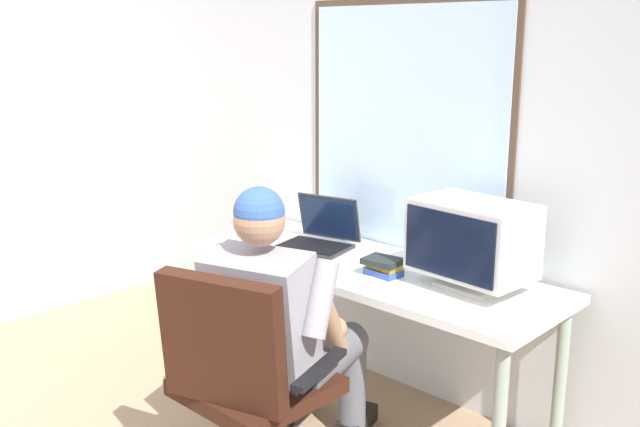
{
  "coord_description": "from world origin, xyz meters",
  "views": [
    {
      "loc": [
        2.03,
        -0.4,
        1.72
      ],
      "look_at": [
        0.13,
        1.6,
        1.03
      ],
      "focal_mm": 40.4,
      "sensor_mm": 36.0,
      "label": 1
    }
  ],
  "objects_px": {
    "desk": "(368,281)",
    "crt_monitor": "(472,239)",
    "office_chair": "(242,372)",
    "person_seated": "(281,324)",
    "book_stack": "(383,266)",
    "laptop": "(321,233)",
    "wine_glass": "(256,221)"
  },
  "relations": [
    {
      "from": "desk",
      "to": "wine_glass",
      "type": "xyz_separation_m",
      "value": [
        -0.64,
        -0.1,
        0.18
      ]
    },
    {
      "from": "office_chair",
      "to": "wine_glass",
      "type": "height_order",
      "value": "office_chair"
    },
    {
      "from": "person_seated",
      "to": "laptop",
      "type": "bearing_deg",
      "value": 121.64
    },
    {
      "from": "person_seated",
      "to": "crt_monitor",
      "type": "distance_m",
      "value": 0.83
    },
    {
      "from": "office_chair",
      "to": "crt_monitor",
      "type": "bearing_deg",
      "value": 66.35
    },
    {
      "from": "desk",
      "to": "book_stack",
      "type": "height_order",
      "value": "book_stack"
    },
    {
      "from": "person_seated",
      "to": "laptop",
      "type": "xyz_separation_m",
      "value": [
        -0.4,
        0.65,
        0.16
      ]
    },
    {
      "from": "desk",
      "to": "person_seated",
      "type": "xyz_separation_m",
      "value": [
        0.04,
        -0.57,
        -0.02
      ]
    },
    {
      "from": "desk",
      "to": "laptop",
      "type": "distance_m",
      "value": 0.39
    },
    {
      "from": "book_stack",
      "to": "office_chair",
      "type": "bearing_deg",
      "value": -92.13
    },
    {
      "from": "laptop",
      "to": "wine_glass",
      "type": "bearing_deg",
      "value": -147.01
    },
    {
      "from": "crt_monitor",
      "to": "laptop",
      "type": "height_order",
      "value": "crt_monitor"
    },
    {
      "from": "wine_glass",
      "to": "book_stack",
      "type": "relative_size",
      "value": 0.94
    },
    {
      "from": "office_chair",
      "to": "wine_glass",
      "type": "relative_size",
      "value": 6.01
    },
    {
      "from": "desk",
      "to": "laptop",
      "type": "relative_size",
      "value": 4.62
    },
    {
      "from": "person_seated",
      "to": "book_stack",
      "type": "relative_size",
      "value": 7.24
    },
    {
      "from": "person_seated",
      "to": "wine_glass",
      "type": "xyz_separation_m",
      "value": [
        -0.67,
        0.47,
        0.21
      ]
    },
    {
      "from": "desk",
      "to": "crt_monitor",
      "type": "relative_size",
      "value": 3.66
    },
    {
      "from": "laptop",
      "to": "book_stack",
      "type": "relative_size",
      "value": 2.32
    },
    {
      "from": "crt_monitor",
      "to": "wine_glass",
      "type": "xyz_separation_m",
      "value": [
        -1.13,
        -0.15,
        -0.1
      ]
    },
    {
      "from": "office_chair",
      "to": "book_stack",
      "type": "distance_m",
      "value": 0.81
    },
    {
      "from": "desk",
      "to": "office_chair",
      "type": "distance_m",
      "value": 0.85
    },
    {
      "from": "desk",
      "to": "office_chair",
      "type": "height_order",
      "value": "office_chair"
    },
    {
      "from": "laptop",
      "to": "desk",
      "type": "bearing_deg",
      "value": -11.57
    },
    {
      "from": "office_chair",
      "to": "laptop",
      "type": "bearing_deg",
      "value": 117.2
    },
    {
      "from": "desk",
      "to": "book_stack",
      "type": "xyz_separation_m",
      "value": [
        0.13,
        -0.06,
        0.11
      ]
    },
    {
      "from": "office_chair",
      "to": "wine_glass",
      "type": "xyz_separation_m",
      "value": [
        -0.74,
        0.73,
        0.29
      ]
    },
    {
      "from": "laptop",
      "to": "book_stack",
      "type": "distance_m",
      "value": 0.52
    },
    {
      "from": "person_seated",
      "to": "laptop",
      "type": "distance_m",
      "value": 0.78
    },
    {
      "from": "desk",
      "to": "person_seated",
      "type": "distance_m",
      "value": 0.58
    },
    {
      "from": "desk",
      "to": "office_chair",
      "type": "xyz_separation_m",
      "value": [
        0.1,
        -0.84,
        -0.11
      ]
    },
    {
      "from": "laptop",
      "to": "wine_glass",
      "type": "height_order",
      "value": "laptop"
    }
  ]
}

